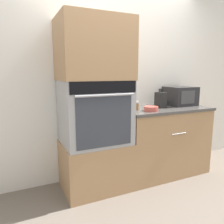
{
  "coord_description": "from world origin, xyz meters",
  "views": [
    {
      "loc": [
        -1.24,
        -2.03,
        1.38
      ],
      "look_at": [
        -0.21,
        0.21,
        0.93
      ],
      "focal_mm": 35.0,
      "sensor_mm": 36.0,
      "label": 1
    }
  ],
  "objects_px": {
    "condiment_jar_mid": "(136,106)",
    "microwave": "(180,96)",
    "condiment_jar_near": "(163,103)",
    "bowl": "(151,109)",
    "wall_oven": "(95,112)",
    "knife_block": "(161,100)"
  },
  "relations": [
    {
      "from": "microwave",
      "to": "condiment_jar_mid",
      "type": "xyz_separation_m",
      "value": [
        -0.79,
        -0.11,
        -0.08
      ]
    },
    {
      "from": "bowl",
      "to": "condiment_jar_near",
      "type": "bearing_deg",
      "value": 36.53
    },
    {
      "from": "wall_oven",
      "to": "knife_block",
      "type": "distance_m",
      "value": 0.94
    },
    {
      "from": "condiment_jar_near",
      "to": "bowl",
      "type": "bearing_deg",
      "value": -143.47
    },
    {
      "from": "condiment_jar_mid",
      "to": "condiment_jar_near",
      "type": "bearing_deg",
      "value": 18.58
    },
    {
      "from": "knife_block",
      "to": "condiment_jar_mid",
      "type": "distance_m",
      "value": 0.39
    },
    {
      "from": "bowl",
      "to": "wall_oven",
      "type": "bearing_deg",
      "value": 167.37
    },
    {
      "from": "bowl",
      "to": "condiment_jar_near",
      "type": "xyz_separation_m",
      "value": [
        0.44,
        0.32,
        0.01
      ]
    },
    {
      "from": "wall_oven",
      "to": "microwave",
      "type": "distance_m",
      "value": 1.34
    },
    {
      "from": "knife_block",
      "to": "condiment_jar_near",
      "type": "xyz_separation_m",
      "value": [
        0.18,
        0.16,
        -0.07
      ]
    },
    {
      "from": "condiment_jar_near",
      "to": "condiment_jar_mid",
      "type": "distance_m",
      "value": 0.59
    },
    {
      "from": "microwave",
      "to": "knife_block",
      "type": "relative_size",
      "value": 1.52
    },
    {
      "from": "wall_oven",
      "to": "condiment_jar_mid",
      "type": "xyz_separation_m",
      "value": [
        0.55,
        -0.02,
        0.04
      ]
    },
    {
      "from": "knife_block",
      "to": "condiment_jar_mid",
      "type": "bearing_deg",
      "value": -176.15
    },
    {
      "from": "knife_block",
      "to": "condiment_jar_mid",
      "type": "xyz_separation_m",
      "value": [
        -0.38,
        -0.03,
        -0.05
      ]
    },
    {
      "from": "bowl",
      "to": "condiment_jar_near",
      "type": "distance_m",
      "value": 0.54
    },
    {
      "from": "wall_oven",
      "to": "condiment_jar_mid",
      "type": "bearing_deg",
      "value": -1.67
    },
    {
      "from": "condiment_jar_near",
      "to": "condiment_jar_mid",
      "type": "bearing_deg",
      "value": -161.42
    },
    {
      "from": "condiment_jar_near",
      "to": "condiment_jar_mid",
      "type": "relative_size",
      "value": 0.68
    },
    {
      "from": "condiment_jar_mid",
      "to": "microwave",
      "type": "bearing_deg",
      "value": 7.85
    },
    {
      "from": "wall_oven",
      "to": "condiment_jar_near",
      "type": "height_order",
      "value": "wall_oven"
    },
    {
      "from": "bowl",
      "to": "condiment_jar_mid",
      "type": "bearing_deg",
      "value": 133.02
    }
  ]
}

